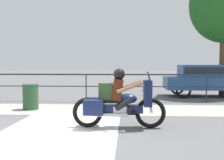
# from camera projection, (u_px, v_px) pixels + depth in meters

# --- Properties ---
(ground_plane) EXTENTS (120.00, 120.00, 0.00)m
(ground_plane) POSITION_uv_depth(u_px,v_px,m) (53.00, 133.00, 6.63)
(ground_plane) COLOR #565659
(sidewalk_band) EXTENTS (44.00, 2.40, 0.01)m
(sidewalk_band) POSITION_uv_depth(u_px,v_px,m) (78.00, 109.00, 10.02)
(sidewalk_band) COLOR #99968E
(sidewalk_band) RESTS_ON ground
(crosswalk_band) EXTENTS (2.82, 6.00, 0.01)m
(crosswalk_band) POSITION_uv_depth(u_px,v_px,m) (56.00, 135.00, 6.42)
(crosswalk_band) COLOR silver
(crosswalk_band) RESTS_ON ground
(fence_railing) EXTENTS (36.00, 0.05, 1.20)m
(fence_railing) POSITION_uv_depth(u_px,v_px,m) (86.00, 80.00, 12.05)
(fence_railing) COLOR #232326
(fence_railing) RESTS_ON ground
(motorcycle) EXTENTS (2.37, 0.76, 1.51)m
(motorcycle) POSITION_uv_depth(u_px,v_px,m) (118.00, 101.00, 7.10)
(motorcycle) COLOR black
(motorcycle) RESTS_ON ground
(parked_car) EXTENTS (4.06, 1.80, 1.58)m
(parked_car) POSITION_uv_depth(u_px,v_px,m) (204.00, 78.00, 14.01)
(parked_car) COLOR #284C84
(parked_car) RESTS_ON ground
(trash_bin) EXTENTS (0.57, 0.57, 0.91)m
(trash_bin) POSITION_uv_depth(u_px,v_px,m) (31.00, 97.00, 9.94)
(trash_bin) COLOR #284C2D
(trash_bin) RESTS_ON ground
(tree_behind_sign) EXTENTS (3.38, 3.38, 6.39)m
(tree_behind_sign) POSITION_uv_depth(u_px,v_px,m) (224.00, 5.00, 13.81)
(tree_behind_sign) COLOR brown
(tree_behind_sign) RESTS_ON ground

